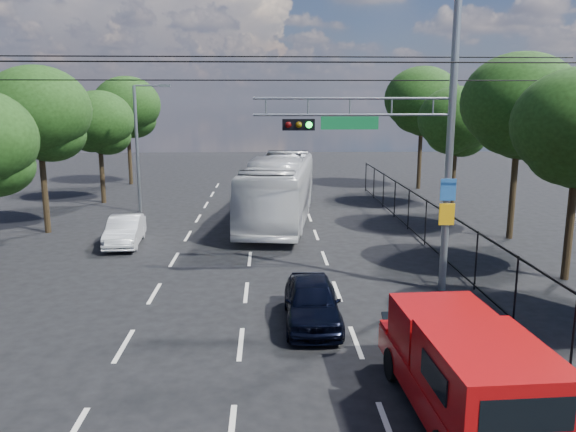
{
  "coord_description": "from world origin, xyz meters",
  "views": [
    {
      "loc": [
        0.72,
        -9.6,
        6.16
      ],
      "look_at": [
        1.33,
        6.8,
        2.8
      ],
      "focal_mm": 35.0,
      "sensor_mm": 36.0,
      "label": 1
    }
  ],
  "objects_px": {
    "red_pickup": "(464,369)",
    "navy_hatchback": "(312,301)",
    "white_bus": "(279,190)",
    "white_van": "(125,231)",
    "signal_mast": "(413,131)"
  },
  "relations": [
    {
      "from": "signal_mast",
      "to": "white_van",
      "type": "distance_m",
      "value": 13.4
    },
    {
      "from": "white_bus",
      "to": "white_van",
      "type": "bearing_deg",
      "value": -138.56
    },
    {
      "from": "white_van",
      "to": "white_bus",
      "type": "bearing_deg",
      "value": 29.49
    },
    {
      "from": "signal_mast",
      "to": "white_van",
      "type": "bearing_deg",
      "value": 149.02
    },
    {
      "from": "red_pickup",
      "to": "navy_hatchback",
      "type": "distance_m",
      "value": 5.62
    },
    {
      "from": "navy_hatchback",
      "to": "white_bus",
      "type": "relative_size",
      "value": 0.32
    },
    {
      "from": "red_pickup",
      "to": "white_bus",
      "type": "distance_m",
      "value": 19.04
    },
    {
      "from": "signal_mast",
      "to": "red_pickup",
      "type": "relative_size",
      "value": 1.71
    },
    {
      "from": "navy_hatchback",
      "to": "white_van",
      "type": "relative_size",
      "value": 1.0
    },
    {
      "from": "navy_hatchback",
      "to": "white_bus",
      "type": "xyz_separation_m",
      "value": [
        -0.61,
        13.77,
        1.04
      ]
    },
    {
      "from": "signal_mast",
      "to": "white_van",
      "type": "xyz_separation_m",
      "value": [
        -10.78,
        6.47,
        -4.62
      ]
    },
    {
      "from": "signal_mast",
      "to": "white_bus",
      "type": "relative_size",
      "value": 0.78
    },
    {
      "from": "signal_mast",
      "to": "white_bus",
      "type": "height_order",
      "value": "signal_mast"
    },
    {
      "from": "signal_mast",
      "to": "white_van",
      "type": "relative_size",
      "value": 2.5
    },
    {
      "from": "signal_mast",
      "to": "navy_hatchback",
      "type": "bearing_deg",
      "value": -141.22
    }
  ]
}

